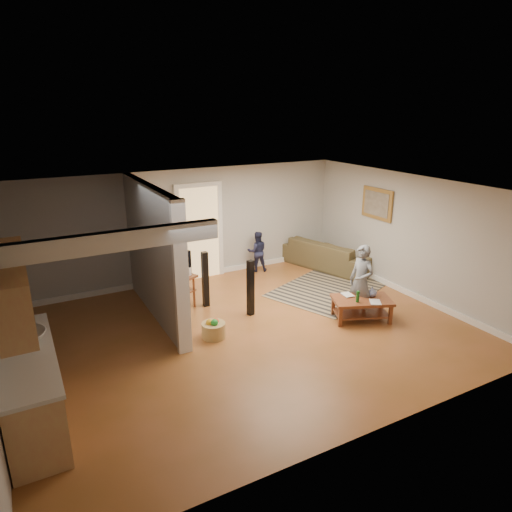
# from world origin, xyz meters

# --- Properties ---
(ground) EXTENTS (7.50, 7.50, 0.00)m
(ground) POSITION_xyz_m (0.00, 0.00, 0.00)
(ground) COLOR brown
(ground) RESTS_ON ground
(room_shell) EXTENTS (7.54, 6.02, 2.52)m
(room_shell) POSITION_xyz_m (-1.07, 0.43, 1.46)
(room_shell) COLOR #A8A7A1
(room_shell) RESTS_ON ground
(area_rug) EXTENTS (2.91, 2.55, 0.01)m
(area_rug) POSITION_xyz_m (2.43, 0.94, 0.01)
(area_rug) COLOR black
(area_rug) RESTS_ON ground
(sofa) EXTENTS (1.58, 2.49, 0.68)m
(sofa) POSITION_xyz_m (3.30, 2.12, 0.00)
(sofa) COLOR #443A22
(sofa) RESTS_ON ground
(coffee_table) EXTENTS (1.21, 0.97, 0.62)m
(coffee_table) POSITION_xyz_m (2.10, -0.53, 0.32)
(coffee_table) COLOR maroon
(coffee_table) RESTS_ON ground
(tv_console) EXTENTS (0.81, 1.13, 0.92)m
(tv_console) POSITION_xyz_m (-0.74, 1.82, 0.61)
(tv_console) COLOR maroon
(tv_console) RESTS_ON ground
(speaker_left) EXTENTS (0.13, 0.13, 1.09)m
(speaker_left) POSITION_xyz_m (0.38, 0.63, 0.54)
(speaker_left) COLOR black
(speaker_left) RESTS_ON ground
(speaker_right) EXTENTS (0.11, 0.11, 1.12)m
(speaker_right) POSITION_xyz_m (-0.21, 1.40, 0.56)
(speaker_right) COLOR black
(speaker_right) RESTS_ON ground
(toy_basket) EXTENTS (0.41, 0.41, 0.36)m
(toy_basket) POSITION_xyz_m (-0.60, 0.13, 0.15)
(toy_basket) COLOR #AA854A
(toy_basket) RESTS_ON ground
(child) EXTENTS (0.41, 0.55, 1.37)m
(child) POSITION_xyz_m (2.20, -0.35, 0.00)
(child) COLOR slate
(child) RESTS_ON ground
(toddler) EXTENTS (0.57, 0.51, 0.97)m
(toddler) POSITION_xyz_m (1.65, 2.70, 0.00)
(toddler) COLOR #1D1F3C
(toddler) RESTS_ON ground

